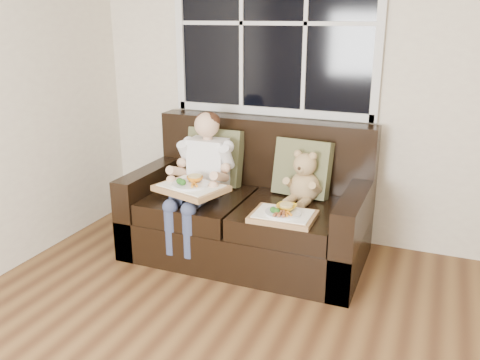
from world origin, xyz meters
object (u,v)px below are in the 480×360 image
at_px(teddy_bear, 304,181).
at_px(tray_left, 191,187).
at_px(loveseat, 250,213).
at_px(child, 202,168).
at_px(tray_right, 283,215).

relative_size(teddy_bear, tray_left, 0.72).
xyz_separation_m(loveseat, child, (-0.32, -0.12, 0.35)).
height_order(child, teddy_bear, child).
bearing_deg(teddy_bear, tray_right, -85.98).
bearing_deg(tray_left, loveseat, 61.61).
xyz_separation_m(loveseat, teddy_bear, (0.40, 0.03, 0.29)).
bearing_deg(loveseat, tray_left, -134.50).
relative_size(teddy_bear, tray_right, 0.92).
height_order(loveseat, child, child).
distance_m(teddy_bear, tray_left, 0.79).
relative_size(tray_left, tray_right, 1.28).
xyz_separation_m(child, tray_left, (0.01, -0.20, -0.08)).
bearing_deg(loveseat, child, -159.41).
bearing_deg(teddy_bear, tray_left, -144.71).
height_order(teddy_bear, tray_right, teddy_bear).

